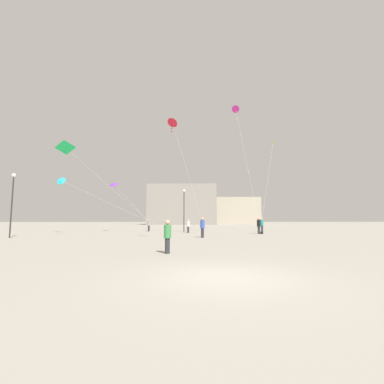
{
  "coord_description": "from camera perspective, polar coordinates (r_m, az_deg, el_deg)",
  "views": [
    {
      "loc": [
        -1.25,
        -7.64,
        1.64
      ],
      "look_at": [
        0.0,
        23.51,
        4.85
      ],
      "focal_mm": 24.71,
      "sensor_mm": 36.0,
      "label": 1
    }
  ],
  "objects": [
    {
      "name": "lamppost_east",
      "position": [
        34.29,
        -1.74,
        -2.53
      ],
      "size": [
        0.36,
        0.36,
        5.51
      ],
      "color": "#2D2D30",
      "rests_on": "ground_plane"
    },
    {
      "name": "ground_plane",
      "position": [
        7.91,
        7.16,
        -17.82
      ],
      "size": [
        300.0,
        300.0,
        0.0
      ],
      "primitive_type": "plane",
      "color": "#9E9689"
    },
    {
      "name": "handbag_beside_flyer",
      "position": [
        30.73,
        14.83,
        -8.52
      ],
      "size": [
        0.26,
        0.35,
        0.24
      ],
      "primitive_type": "cube",
      "rotation": [
        0.0,
        0.0,
        1.98
      ],
      "color": "black",
      "rests_on": "ground_plane"
    },
    {
      "name": "person_in_teal",
      "position": [
        35.3,
        14.86,
        -6.77
      ],
      "size": [
        0.39,
        0.39,
        1.78
      ],
      "rotation": [
        0.0,
        0.0,
        3.76
      ],
      "color": "#2D2D33",
      "rests_on": "ground_plane"
    },
    {
      "name": "person_in_blue",
      "position": [
        23.81,
        2.27,
        -7.44
      ],
      "size": [
        0.39,
        0.39,
        1.81
      ],
      "rotation": [
        0.0,
        0.0,
        4.69
      ],
      "color": "#2D2D33",
      "rests_on": "ground_plane"
    },
    {
      "name": "person_in_grey",
      "position": [
        36.19,
        -9.3,
        -6.95
      ],
      "size": [
        0.36,
        0.36,
        1.67
      ],
      "rotation": [
        0.0,
        0.0,
        0.87
      ],
      "color": "#2D2D33",
      "rests_on": "ground_plane"
    },
    {
      "name": "kite_cyan_diamond",
      "position": [
        35.06,
        -26.23,
        2.12
      ],
      "size": [
        10.53,
        4.69,
        5.39
      ],
      "color": "#1EB2C6"
    },
    {
      "name": "person_in_white",
      "position": [
        32.01,
        -0.83,
        -7.19
      ],
      "size": [
        0.36,
        0.36,
        1.65
      ],
      "rotation": [
        0.0,
        0.0,
        4.87
      ],
      "color": "#2D2D33",
      "rests_on": "ground_plane"
    },
    {
      "name": "kite_amber_delta",
      "position": [
        46.05,
        17.01,
        9.63
      ],
      "size": [
        5.21,
        9.04,
        13.43
      ],
      "color": "yellow"
    },
    {
      "name": "lamppost_west",
      "position": [
        28.48,
        -34.26,
        -0.55
      ],
      "size": [
        0.36,
        0.36,
        5.75
      ],
      "color": "#2D2D30",
      "rests_on": "ground_plane"
    },
    {
      "name": "person_in_green",
      "position": [
        12.94,
        -5.31,
        -9.23
      ],
      "size": [
        0.35,
        0.35,
        1.61
      ],
      "rotation": [
        0.0,
        0.0,
        5.22
      ],
      "color": "#2D2D33",
      "rests_on": "ground_plane"
    },
    {
      "name": "building_centre_hall",
      "position": [
        91.83,
        9.2,
        -4.1
      ],
      "size": [
        15.37,
        12.9,
        8.74
      ],
      "color": "#B2A893",
      "rests_on": "ground_plane"
    },
    {
      "name": "building_left_hall",
      "position": [
        80.07,
        -2.11,
        -2.77
      ],
      "size": [
        20.79,
        9.6,
        11.93
      ],
      "color": "gray",
      "rests_on": "ground_plane"
    },
    {
      "name": "kite_violet_diamond",
      "position": [
        36.19,
        -16.51,
        1.61
      ],
      "size": [
        5.26,
        1.83,
        5.3
      ],
      "color": "purple"
    },
    {
      "name": "kite_crimson_diamond",
      "position": [
        21.86,
        -4.11,
        14.38
      ],
      "size": [
        3.17,
        3.82,
        8.36
      ],
      "color": "red"
    },
    {
      "name": "kite_emerald_delta",
      "position": [
        29.16,
        -25.28,
        8.3
      ],
      "size": [
        7.87,
        10.45,
        7.83
      ],
      "color": "green"
    },
    {
      "name": "kite_magenta_diamond",
      "position": [
        34.91,
        9.47,
        16.93
      ],
      "size": [
        2.47,
        2.77,
        14.48
      ],
      "color": "#D12899"
    },
    {
      "name": "person_in_black",
      "position": [
        30.5,
        14.21,
        -6.89
      ],
      "size": [
        0.4,
        0.4,
        1.84
      ],
      "rotation": [
        0.0,
        0.0,
        5.09
      ],
      "color": "#2D2D33",
      "rests_on": "ground_plane"
    }
  ]
}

